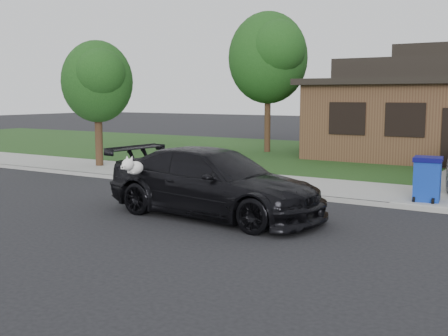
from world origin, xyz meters
The scene contains 8 objects.
ground centered at (0.00, 0.00, 0.00)m, with size 120.00×120.00×0.00m, color black.
sidewalk centered at (0.00, 5.00, 0.06)m, with size 60.00×3.00×0.12m, color gray.
curb centered at (0.00, 3.50, 0.06)m, with size 60.00×0.12×0.12m, color gray.
lawn centered at (0.00, 13.00, 0.07)m, with size 60.00×13.00×0.13m, color #193814.
sedan centered at (0.63, 0.44, 0.76)m, with size 5.41×2.68×1.53m.
recycling_bin centered at (4.48, 4.13, 0.68)m, with size 0.74×0.75×1.10m.
tree_0 centered at (-4.34, 12.88, 4.48)m, with size 3.78×3.60×6.34m.
tree_2 centered at (-7.38, 5.11, 3.27)m, with size 2.73×2.60×4.59m.
Camera 1 is at (7.37, -10.04, 2.71)m, focal length 45.00 mm.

